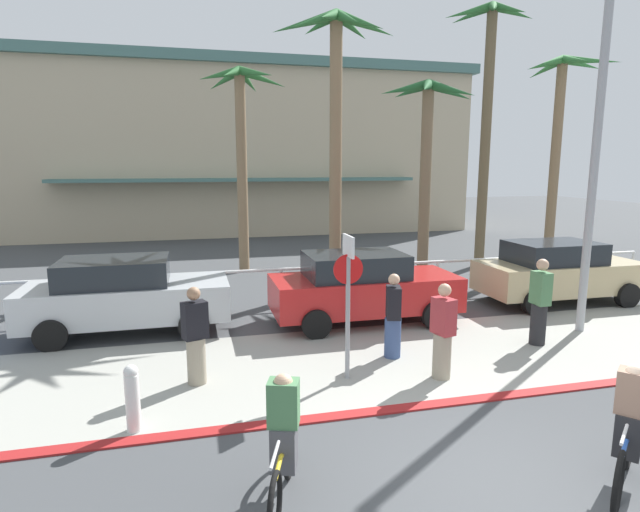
{
  "coord_description": "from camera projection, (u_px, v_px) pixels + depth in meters",
  "views": [
    {
      "loc": [
        -3.38,
        -4.68,
        3.72
      ],
      "look_at": [
        -0.7,
        6.0,
        1.77
      ],
      "focal_mm": 28.85,
      "sensor_mm": 36.0,
      "label": 1
    }
  ],
  "objects": [
    {
      "name": "stop_sign_bike_lane",
      "position": [
        348.0,
        287.0,
        8.78
      ],
      "size": [
        0.52,
        0.56,
        2.56
      ],
      "color": "gray",
      "rests_on": "ground"
    },
    {
      "name": "rail_fence",
      "position": [
        323.0,
        273.0,
        13.9
      ],
      "size": [
        20.53,
        0.08,
        1.04
      ],
      "color": "white",
      "rests_on": "ground"
    },
    {
      "name": "cyclist_yellow_1",
      "position": [
        283.0,
        442.0,
        5.71
      ],
      "size": [
        0.63,
        1.75,
        1.5
      ],
      "color": "black",
      "rests_on": "ground"
    },
    {
      "name": "pedestrian_0",
      "position": [
        540.0,
        305.0,
        10.64
      ],
      "size": [
        0.33,
        0.4,
        1.84
      ],
      "color": "#232326",
      "rests_on": "ground"
    },
    {
      "name": "palm_tree_3",
      "position": [
        336.0,
        80.0,
        14.68
      ],
      "size": [
        3.59,
        3.18,
        8.02
      ],
      "color": "#846B4C",
      "rests_on": "ground"
    },
    {
      "name": "curb_paint",
      "position": [
        422.0,
        406.0,
        8.03
      ],
      "size": [
        44.0,
        0.24,
        0.03
      ],
      "primitive_type": "cube",
      "color": "maroon",
      "rests_on": "ground"
    },
    {
      "name": "building_backdrop",
      "position": [
        232.0,
        150.0,
        30.75
      ],
      "size": [
        26.25,
        11.51,
        9.17
      ],
      "color": "#BCAD8E",
      "rests_on": "ground"
    },
    {
      "name": "palm_tree_6",
      "position": [
        561.0,
        111.0,
        18.91
      ],
      "size": [
        3.15,
        3.26,
        7.66
      ],
      "color": "#846B4C",
      "rests_on": "ground"
    },
    {
      "name": "cyclist_blue_0",
      "position": [
        629.0,
        429.0,
        5.98
      ],
      "size": [
        1.45,
        1.2,
        1.5
      ],
      "color": "black",
      "rests_on": "ground"
    },
    {
      "name": "pedestrian_2",
      "position": [
        393.0,
        320.0,
        9.94
      ],
      "size": [
        0.4,
        0.46,
        1.68
      ],
      "color": "#384C7A",
      "rests_on": "ground"
    },
    {
      "name": "sidewalk_strip",
      "position": [
        378.0,
        360.0,
        9.94
      ],
      "size": [
        44.0,
        4.0,
        0.02
      ],
      "primitive_type": "cube",
      "color": "#9E9E93",
      "rests_on": "ground"
    },
    {
      "name": "palm_tree_2",
      "position": [
        241.0,
        124.0,
        17.53
      ],
      "size": [
        3.0,
        3.31,
        7.0
      ],
      "color": "#846B4C",
      "rests_on": "ground"
    },
    {
      "name": "car_tan_3",
      "position": [
        558.0,
        271.0,
        13.98
      ],
      "size": [
        4.4,
        2.02,
        1.69
      ],
      "color": "tan",
      "rests_on": "ground"
    },
    {
      "name": "ground_plane",
      "position": [
        310.0,
        290.0,
        15.48
      ],
      "size": [
        80.0,
        80.0,
        0.0
      ],
      "primitive_type": "plane",
      "color": "#424447"
    },
    {
      "name": "car_silver_1",
      "position": [
        125.0,
        295.0,
        11.46
      ],
      "size": [
        4.4,
        2.02,
        1.69
      ],
      "color": "#B2B7BC",
      "rests_on": "ground"
    },
    {
      "name": "palm_tree_4",
      "position": [
        427.0,
        135.0,
        16.09
      ],
      "size": [
        3.12,
        2.89,
        6.34
      ],
      "color": "#756047",
      "rests_on": "ground"
    },
    {
      "name": "car_red_2",
      "position": [
        362.0,
        287.0,
        12.2
      ],
      "size": [
        4.4,
        2.02,
        1.69
      ],
      "color": "red",
      "rests_on": "ground"
    },
    {
      "name": "bollard_2",
      "position": [
        132.0,
        398.0,
        7.18
      ],
      "size": [
        0.2,
        0.2,
        1.0
      ],
      "color": "white",
      "rests_on": "ground"
    },
    {
      "name": "palm_tree_5",
      "position": [
        488.0,
        83.0,
        18.12
      ],
      "size": [
        3.48,
        3.23,
        9.27
      ],
      "color": "brown",
      "rests_on": "ground"
    },
    {
      "name": "streetlight_curb",
      "position": [
        605.0,
        138.0,
        10.72
      ],
      "size": [
        0.24,
        2.54,
        7.5
      ],
      "color": "#9EA0A5",
      "rests_on": "ground"
    },
    {
      "name": "pedestrian_3",
      "position": [
        443.0,
        335.0,
        8.95
      ],
      "size": [
        0.39,
        0.45,
        1.72
      ],
      "color": "gray",
      "rests_on": "ground"
    },
    {
      "name": "pedestrian_1",
      "position": [
        196.0,
        340.0,
        8.72
      ],
      "size": [
        0.47,
        0.41,
        1.72
      ],
      "color": "gray",
      "rests_on": "ground"
    }
  ]
}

